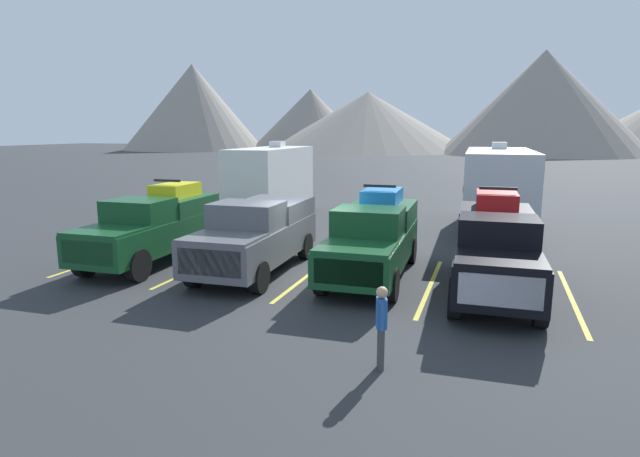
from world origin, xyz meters
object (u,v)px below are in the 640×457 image
Objects in this scene: pickup_truck_a at (155,225)px; pickup_truck_d at (496,247)px; pickup_truck_b at (257,233)px; camper_trailer_a at (271,177)px; pickup_truck_c at (374,236)px; person_a at (381,322)px; camper_trailer_b at (498,185)px.

pickup_truck_d is at bearing -0.10° from pickup_truck_a.
pickup_truck_b is 0.99× the size of pickup_truck_d.
camper_trailer_a is at bearing 138.51° from pickup_truck_d.
pickup_truck_c is at bearing 5.53° from pickup_truck_a.
pickup_truck_d is at bearing -11.74° from pickup_truck_c.
person_a is (4.92, -5.27, -0.26)m from pickup_truck_b.
camper_trailer_b is (10.42, 8.97, 0.75)m from pickup_truck_a.
pickup_truck_d reaches higher than pickup_truck_c.
camper_trailer_b is 5.96× the size of person_a.
camper_trailer_a is at bearing 90.13° from pickup_truck_a.
pickup_truck_b is 9.88m from camper_trailer_a.
pickup_truck_a is 9.22m from camper_trailer_a.
camper_trailer_b is (6.82, 8.94, 0.80)m from pickup_truck_b.
pickup_truck_d is at bearing 70.26° from person_a.
camper_trailer_a reaches higher than pickup_truck_b.
pickup_truck_c is (3.43, 0.65, 0.03)m from pickup_truck_b.
pickup_truck_c reaches higher than person_a.
pickup_truck_c is 1.03× the size of pickup_truck_d.
camper_trailer_a is at bearing 178.75° from camper_trailer_b.
camper_trailer_a reaches higher than pickup_truck_a.
pickup_truck_b is at bearing 179.58° from pickup_truck_d.
camper_trailer_b reaches higher than pickup_truck_d.
camper_trailer_a is 16.80m from person_a.
pickup_truck_c is 0.65× the size of camper_trailer_b.
camper_trailer_a reaches higher than pickup_truck_d.
pickup_truck_b is at bearing 133.06° from person_a.
person_a is at bearing -97.62° from camper_trailer_b.
camper_trailer_a is (-7.05, 8.51, 0.76)m from pickup_truck_c.
pickup_truck_a is at bearing -139.30° from camper_trailer_b.
pickup_truck_b is 7.22m from person_a.
person_a is at bearing -31.56° from pickup_truck_a.
pickup_truck_c is at bearing 104.15° from person_a.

